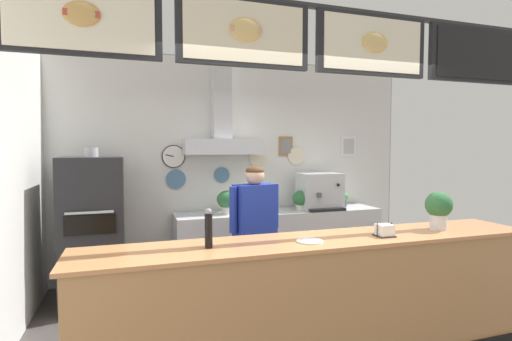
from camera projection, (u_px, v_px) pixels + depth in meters
back_wall_assembly at (240, 159)px, 5.29m from camera, size 4.97×2.41×2.94m
service_counter at (321, 300)px, 3.15m from camera, size 3.81×0.62×1.00m
back_prep_counter at (280, 243)px, 5.29m from camera, size 2.81×0.59×0.88m
pizza_oven at (93, 230)px, 4.31m from camera, size 0.66×0.74×1.73m
shop_worker at (255, 235)px, 4.02m from camera, size 0.57×0.31×1.55m
espresso_machine at (320, 191)px, 5.40m from camera, size 0.58×0.47×0.50m
potted_rosemary at (343, 198)px, 5.59m from camera, size 0.15×0.15×0.21m
potted_thyme at (227, 201)px, 4.99m from camera, size 0.25×0.25×0.30m
potted_sage at (259, 202)px, 5.12m from camera, size 0.21×0.21×0.25m
potted_basil at (301, 199)px, 5.31m from camera, size 0.24×0.24×0.27m
pepper_grinder at (209, 228)px, 2.83m from camera, size 0.06×0.06×0.29m
condiment_plate at (310, 241)px, 3.01m from camera, size 0.21×0.21×0.01m
basil_vase at (439, 209)px, 3.46m from camera, size 0.23×0.23×0.34m
napkin_holder at (384, 231)px, 3.21m from camera, size 0.15×0.14×0.11m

